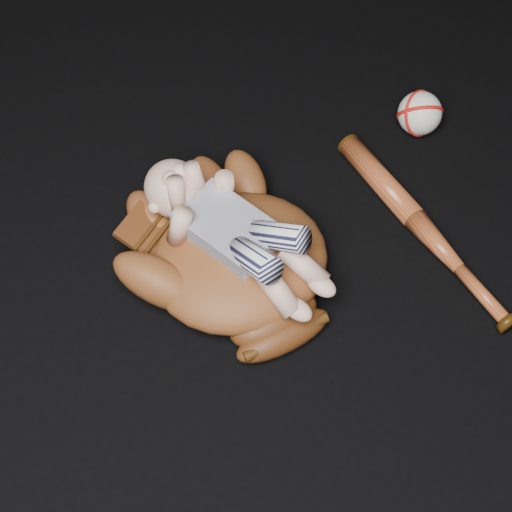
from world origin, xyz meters
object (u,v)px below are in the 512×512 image
Objects in this scene: baseball_glove at (239,255)px; baseball_bat at (424,229)px; newborn_baby at (241,234)px; baseball at (420,113)px.

baseball_glove is 0.32m from baseball_bat.
newborn_baby is at bearing 159.78° from baseball_bat.
baseball_glove is 1.16× the size of newborn_baby.
baseball_glove is at bearing 163.96° from newborn_baby.
baseball_glove reaches higher than baseball.
baseball_glove is 0.91× the size of baseball_bat.
baseball_glove is 0.05m from newborn_baby.
baseball_bat is at bearing -13.92° from baseball_glove.
newborn_baby reaches higher than baseball.
baseball is at bearing 16.34° from baseball_glove.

